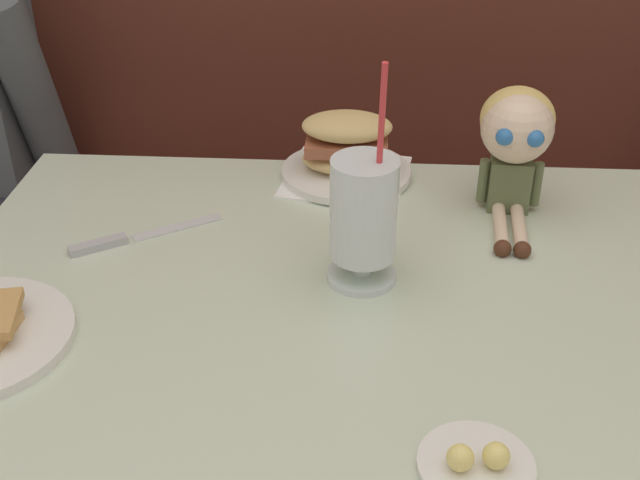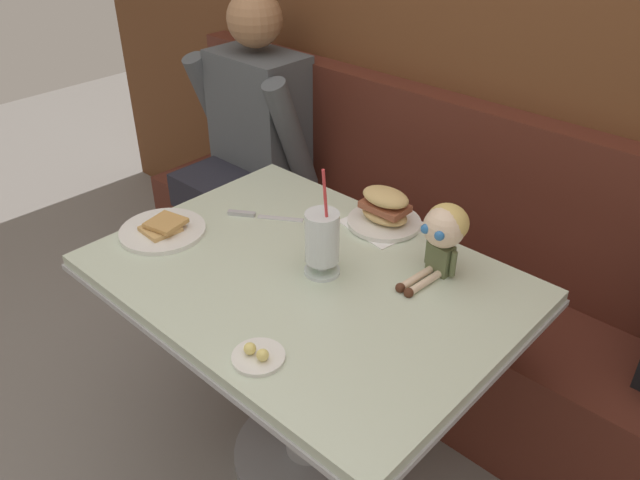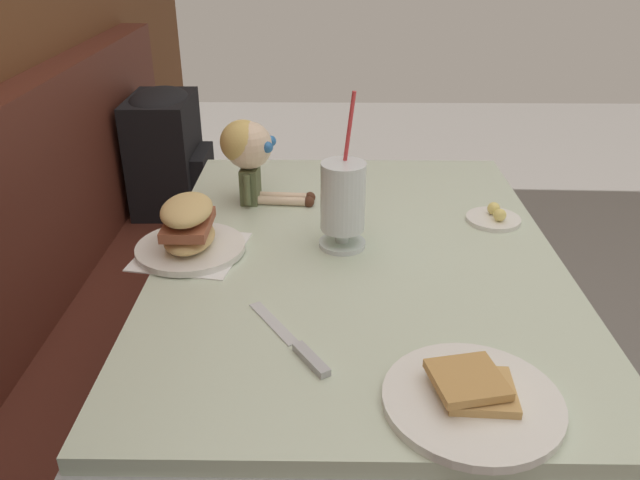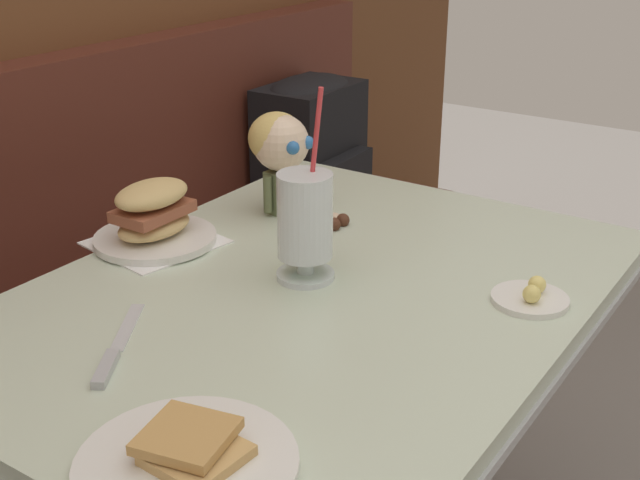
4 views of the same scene
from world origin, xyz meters
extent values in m
cube|color=#512319|center=(0.00, 0.77, 0.23)|extent=(2.60, 0.48, 0.45)
cube|color=beige|center=(0.00, 0.18, 0.72)|extent=(1.10, 0.80, 0.03)
cube|color=#B7BABF|center=(0.00, 0.18, 0.70)|extent=(1.11, 0.81, 0.02)
cylinder|color=#A5A8AD|center=(0.00, 0.18, 0.37)|extent=(0.14, 0.14, 0.65)
cylinder|color=white|center=(-0.44, 0.04, 0.75)|extent=(0.25, 0.25, 0.01)
cube|color=tan|center=(-0.44, 0.03, 0.76)|extent=(0.10, 0.10, 0.01)
cube|color=tan|center=(-0.43, 0.05, 0.78)|extent=(0.11, 0.11, 0.01)
cylinder|color=silver|center=(0.03, 0.21, 0.74)|extent=(0.10, 0.10, 0.01)
cylinder|color=silver|center=(0.03, 0.21, 0.77)|extent=(0.03, 0.03, 0.03)
cylinder|color=silver|center=(0.03, 0.21, 0.85)|extent=(0.09, 0.09, 0.14)
cylinder|color=#ADE0A8|center=(0.03, 0.21, 0.84)|extent=(0.08, 0.08, 0.12)
cylinder|color=#DB383D|center=(0.05, 0.21, 0.95)|extent=(0.01, 0.03, 0.22)
cube|color=white|center=(0.00, 0.52, 0.74)|extent=(0.23, 0.23, 0.00)
cylinder|color=white|center=(0.00, 0.52, 0.75)|extent=(0.22, 0.22, 0.01)
ellipsoid|color=tan|center=(0.00, 0.52, 0.77)|extent=(0.15, 0.10, 0.04)
cube|color=#995138|center=(0.00, 0.52, 0.80)|extent=(0.14, 0.09, 0.02)
ellipsoid|color=tan|center=(0.00, 0.52, 0.83)|extent=(0.15, 0.10, 0.04)
cylinder|color=white|center=(0.15, -0.13, 0.74)|extent=(0.12, 0.12, 0.01)
sphere|color=#F4E07A|center=(0.14, -0.13, 0.76)|extent=(0.03, 0.03, 0.03)
sphere|color=#F4E07A|center=(0.17, -0.13, 0.76)|extent=(0.03, 0.03, 0.03)
cube|color=silver|center=(-0.25, 0.33, 0.74)|extent=(0.13, 0.09, 0.00)
cube|color=#B2B5BA|center=(-0.35, 0.27, 0.75)|extent=(0.08, 0.06, 0.01)
cube|color=#5B6642|center=(0.26, 0.43, 0.78)|extent=(0.07, 0.04, 0.08)
sphere|color=beige|center=(0.26, 0.43, 0.88)|extent=(0.11, 0.11, 0.11)
ellipsoid|color=#D8B766|center=(0.26, 0.44, 0.89)|extent=(0.12, 0.11, 0.10)
sphere|color=#2D6BB2|center=(0.23, 0.38, 0.88)|extent=(0.03, 0.03, 0.03)
sphere|color=#2D6BB2|center=(0.28, 0.38, 0.88)|extent=(0.03, 0.03, 0.03)
cylinder|color=beige|center=(0.24, 0.35, 0.75)|extent=(0.03, 0.12, 0.02)
cylinder|color=beige|center=(0.27, 0.34, 0.75)|extent=(0.03, 0.12, 0.02)
sphere|color=#4C2819|center=(0.23, 0.29, 0.75)|extent=(0.03, 0.03, 0.03)
sphere|color=#4C2819|center=(0.26, 0.28, 0.75)|extent=(0.03, 0.03, 0.03)
cylinder|color=#5B6642|center=(0.22, 0.43, 0.79)|extent=(0.02, 0.02, 0.07)
cylinder|color=#5B6642|center=(0.30, 0.42, 0.79)|extent=(0.02, 0.02, 0.07)
cube|color=black|center=(0.89, 0.79, 0.64)|extent=(0.30, 0.20, 0.38)
cube|color=black|center=(0.89, 0.67, 0.56)|extent=(0.21, 0.05, 0.17)
ellipsoid|color=black|center=(0.89, 0.79, 0.82)|extent=(0.29, 0.19, 0.07)
camera|label=1|loc=(0.03, -0.71, 1.37)|focal=45.26mm
camera|label=2|loc=(0.96, -0.79, 1.71)|focal=35.32mm
camera|label=3|loc=(-1.12, 0.24, 1.34)|focal=35.36mm
camera|label=4|loc=(-0.99, -0.50, 1.34)|focal=47.14mm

